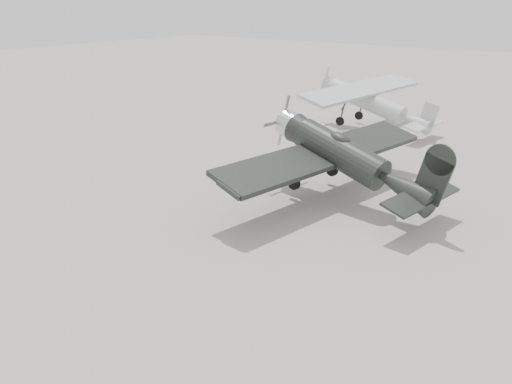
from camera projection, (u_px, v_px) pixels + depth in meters
ground at (262, 236)px, 19.29m from camera, size 160.00×160.00×0.00m
lowwing_monoplane at (348, 158)px, 21.76m from camera, size 8.87×12.34×3.96m
highwing_monoplane at (371, 98)px, 34.08m from camera, size 8.77×12.33×3.49m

